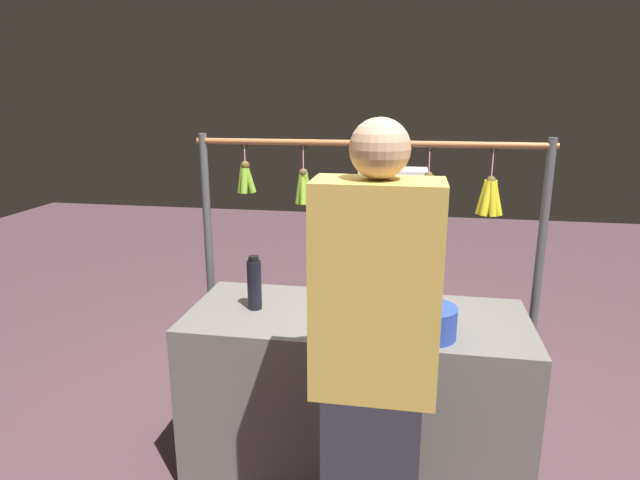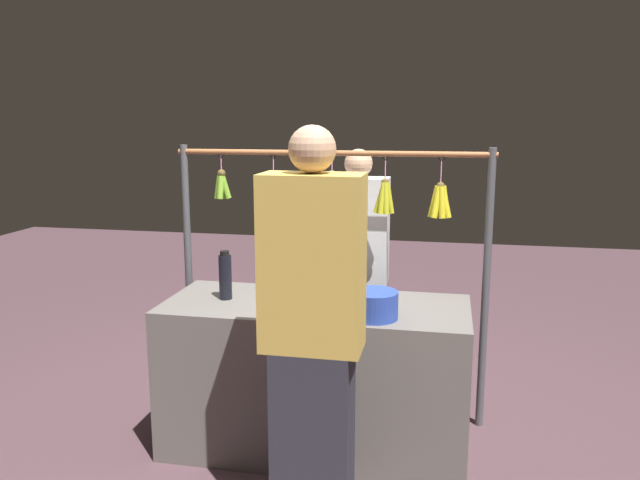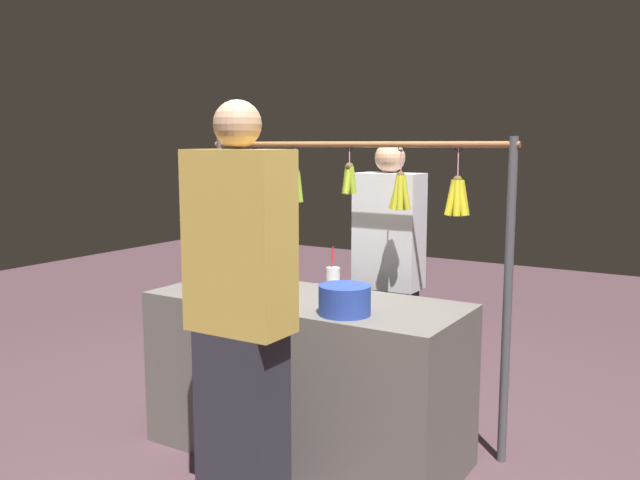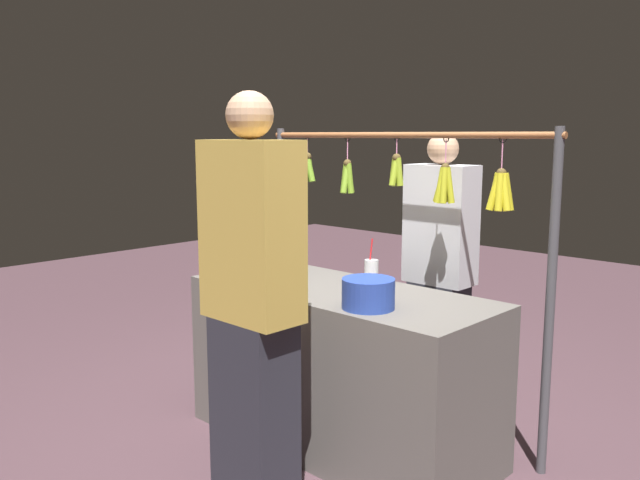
{
  "view_description": "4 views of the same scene",
  "coord_description": "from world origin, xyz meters",
  "views": [
    {
      "loc": [
        -0.24,
        2.36,
        1.81
      ],
      "look_at": [
        0.17,
        0.0,
        1.17
      ],
      "focal_mm": 30.2,
      "sensor_mm": 36.0,
      "label": 1
    },
    {
      "loc": [
        -0.66,
        3.15,
        1.78
      ],
      "look_at": [
        -0.02,
        0.0,
        1.16
      ],
      "focal_mm": 35.62,
      "sensor_mm": 36.0,
      "label": 2
    },
    {
      "loc": [
        -1.79,
        2.78,
        1.58
      ],
      "look_at": [
        -0.08,
        0.0,
        1.12
      ],
      "focal_mm": 37.9,
      "sensor_mm": 36.0,
      "label": 3
    },
    {
      "loc": [
        -2.15,
        2.41,
        1.58
      ],
      "look_at": [
        0.14,
        0.0,
        1.05
      ],
      "focal_mm": 37.14,
      "sensor_mm": 36.0,
      "label": 4
    }
  ],
  "objects": [
    {
      "name": "drink_cup",
      "position": [
        -0.07,
        -0.16,
        0.89
      ],
      "size": [
        0.07,
        0.07,
        0.25
      ],
      "color": "silver",
      "rests_on": "market_counter"
    },
    {
      "name": "customer_person",
      "position": [
        -0.13,
        0.69,
        0.87
      ],
      "size": [
        0.42,
        0.23,
        1.75
      ],
      "color": "#2D2D38",
      "rests_on": "ground"
    },
    {
      "name": "market_counter",
      "position": [
        0.0,
        0.0,
        0.41
      ],
      "size": [
        1.6,
        0.67,
        0.82
      ],
      "primitive_type": "cube",
      "color": "#66605B",
      "rests_on": "ground"
    },
    {
      "name": "ground_plane",
      "position": [
        0.0,
        0.0,
        0.0
      ],
      "size": [
        12.0,
        12.0,
        0.0
      ],
      "primitive_type": "plane",
      "color": "#51383F"
    },
    {
      "name": "blue_bucket",
      "position": [
        -0.33,
        0.18,
        0.88
      ],
      "size": [
        0.24,
        0.24,
        0.14
      ],
      "primitive_type": "cylinder",
      "color": "#2B46AC",
      "rests_on": "market_counter"
    },
    {
      "name": "vendor_person",
      "position": [
        -0.12,
        -0.69,
        0.79
      ],
      "size": [
        0.38,
        0.2,
        1.59
      ],
      "color": "#2D2D38",
      "rests_on": "ground"
    },
    {
      "name": "water_bottle",
      "position": [
        0.49,
        0.01,
        0.94
      ],
      "size": [
        0.07,
        0.07,
        0.27
      ],
      "color": "black",
      "rests_on": "market_counter"
    },
    {
      "name": "display_rack",
      "position": [
        -0.04,
        -0.43,
        1.14
      ],
      "size": [
        1.85,
        0.13,
        1.62
      ],
      "color": "#4C4C51",
      "rests_on": "ground"
    }
  ]
}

